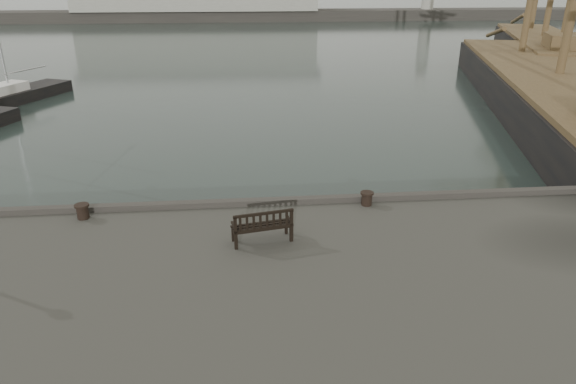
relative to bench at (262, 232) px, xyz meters
name	(u,v)px	position (x,y,z in m)	size (l,w,h in m)	color
ground	(258,246)	(-0.05, 2.61, -1.86)	(400.00, 400.00, 0.00)	black
bench	(262,232)	(0.00, 0.00, 0.00)	(1.70, 0.87, 0.94)	black
bollard_left	(83,211)	(-5.24, 1.95, -0.08)	(0.43, 0.43, 0.45)	black
bollard_right	(367,199)	(3.39, 2.11, -0.08)	(0.41, 0.41, 0.43)	black
yacht_d	(16,98)	(-16.24, 25.28, -1.63)	(5.74, 9.05, 11.23)	black
tall_ship_main	(554,102)	(19.73, 18.67, -1.14)	(17.62, 38.21, 28.20)	black
tall_ship_far	(540,55)	(30.00, 38.21, -1.06)	(15.40, 28.65, 24.24)	black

